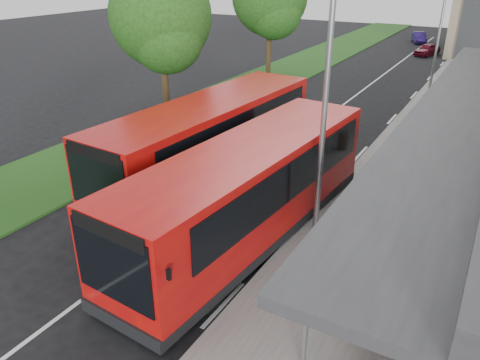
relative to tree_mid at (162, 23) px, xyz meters
The scene contains 15 objects.
ground 12.59m from the tree_mid, 52.23° to the right, with size 120.00×120.00×0.00m, color black.
pavement 17.77m from the tree_mid, 40.07° to the left, with size 5.00×80.00×0.15m, color slate.
grass_verge 12.11m from the tree_mid, 89.93° to the left, with size 5.00×80.00×0.10m, color #224D18.
lane_centre_line 10.58m from the tree_mid, 40.30° to the left, with size 0.12×70.00×0.01m, color silver.
kerb_dashes 15.25m from the tree_mid, 43.97° to the left, with size 0.12×56.00×0.01m.
tree_mid is the anchor object (origin of this frame).
tree_far 12.00m from the tree_mid, 90.00° to the left, with size 5.25×5.25×8.44m.
lamp_post_near 13.18m from the tree_mid, 32.36° to the right, with size 1.44×0.28×8.00m.
lamp_post_far 17.08m from the tree_mid, 49.32° to the left, with size 1.44×0.28×8.00m.
bus_main 12.65m from the tree_mid, 39.98° to the right, with size 3.62×11.17×3.11m.
bus_second 8.34m from the tree_mid, 38.97° to the right, with size 3.57×11.46×3.20m.
litter_bin 13.89m from the tree_mid, ahead, with size 0.47×0.47×0.84m, color #3E2B19.
bollard 15.05m from the tree_mid, 36.28° to the left, with size 0.17×0.17×1.06m, color yellow.
car_near 29.91m from the tree_mid, 73.46° to the left, with size 1.31×3.25×1.11m, color #530B18.
car_far 36.75m from the tree_mid, 80.13° to the left, with size 1.18×3.38×1.11m, color navy.
Camera 1 is at (8.40, -10.04, 8.00)m, focal length 35.00 mm.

